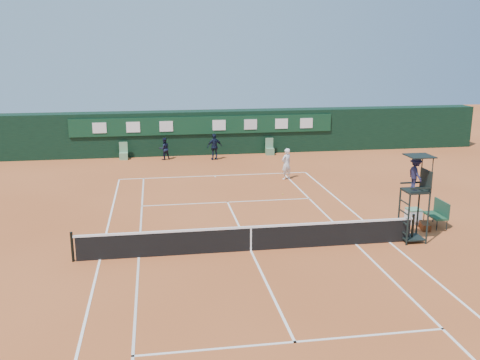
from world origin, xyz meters
The scene contains 14 objects.
ground centered at (0.00, 0.00, 0.00)m, with size 90.00×90.00×0.00m, color #C25E2E.
court_lines centered at (0.00, 0.00, 0.01)m, with size 11.05×23.85×0.01m.
tennis_net centered at (0.00, 0.00, 0.51)m, with size 12.90×0.10×1.10m.
back_wall centered at (0.00, 18.74, 1.51)m, with size 40.00×1.65×3.00m.
linesman_chair_left centered at (-5.50, 17.48, 0.32)m, with size 0.55×0.50×1.15m.
linesman_chair_right centered at (4.50, 17.48, 0.32)m, with size 0.55×0.50×1.15m.
umpire_chair centered at (6.38, 0.02, 2.46)m, with size 0.96×0.95×3.42m.
player_bench centered at (8.32, 1.54, 0.60)m, with size 0.55×1.20×1.10m.
tennis_bag centered at (7.59, 1.22, 0.14)m, with size 0.33×0.75×0.28m, color black.
cooler centered at (7.46, 2.04, 0.33)m, with size 0.57×0.57×0.65m.
tennis_ball centered at (2.98, 7.29, 0.03)m, with size 0.06×0.06×0.06m, color gold.
player centered at (3.94, 10.47, 0.89)m, with size 0.65×0.43×1.78m, color white.
ball_kid_left centered at (-2.80, 16.98, 0.74)m, with size 0.72×0.56×1.48m, color black.
ball_kid_right centered at (0.51, 16.43, 0.88)m, with size 1.03×0.43×1.75m, color black.
Camera 1 is at (-3.35, -18.36, 7.46)m, focal length 40.00 mm.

